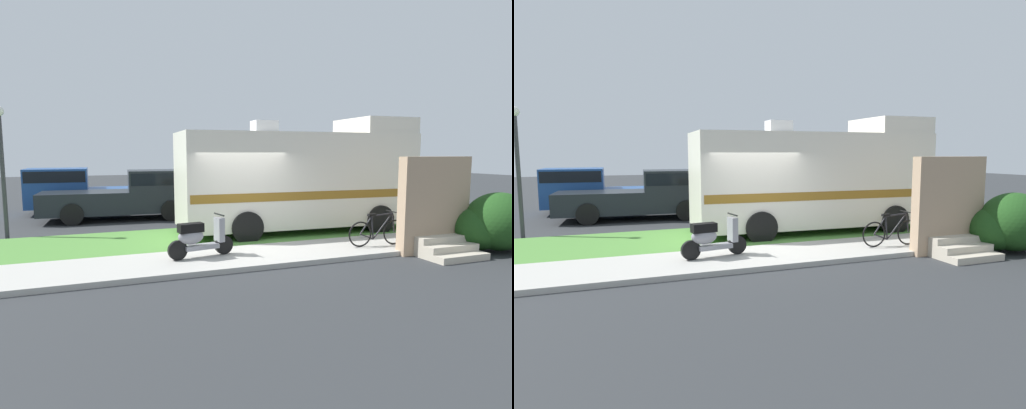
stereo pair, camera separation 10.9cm
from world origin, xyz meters
TOP-DOWN VIEW (x-y plane):
  - ground_plane at (0.00, 0.00)m, footprint 80.00×80.00m
  - sidewalk at (0.00, -1.20)m, footprint 24.00×2.00m
  - grass_strip at (0.00, 1.50)m, footprint 24.00×3.40m
  - motorhome_rv at (2.30, 1.54)m, footprint 7.37×2.73m
  - scooter at (-1.57, -1.04)m, footprint 1.57×0.56m
  - bicycle at (2.99, -1.47)m, footprint 1.66×0.52m
  - pickup_truck_near at (-2.18, 6.25)m, footprint 5.71×2.30m
  - pickup_truck_far at (-4.29, 8.94)m, footprint 5.22×2.26m
  - porch_steps at (4.13, -2.29)m, footprint 2.00×1.26m
  - bush_by_porch at (5.70, -2.68)m, footprint 2.07×1.55m
  - bottle_green at (5.32, -1.08)m, footprint 0.08×0.08m
  - street_lamp_post at (-6.14, 3.60)m, footprint 0.28×0.28m

SIDE VIEW (x-z plane):
  - ground_plane at x=0.00m, z-range 0.00..0.00m
  - grass_strip at x=0.00m, z-range 0.00..0.08m
  - sidewalk at x=0.00m, z-range 0.00..0.12m
  - bottle_green at x=5.32m, z-range 0.10..0.36m
  - bicycle at x=2.99m, z-range 0.05..0.93m
  - scooter at x=-1.57m, z-range 0.09..1.06m
  - bush_by_porch at x=5.70m, z-range -0.04..1.42m
  - porch_steps at x=4.13m, z-range -0.23..2.17m
  - pickup_truck_near at x=-2.18m, z-range 0.06..1.89m
  - pickup_truck_far at x=-4.29m, z-range 0.06..1.91m
  - motorhome_rv at x=2.30m, z-range -0.09..3.49m
  - street_lamp_post at x=-6.14m, z-range 0.44..4.23m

